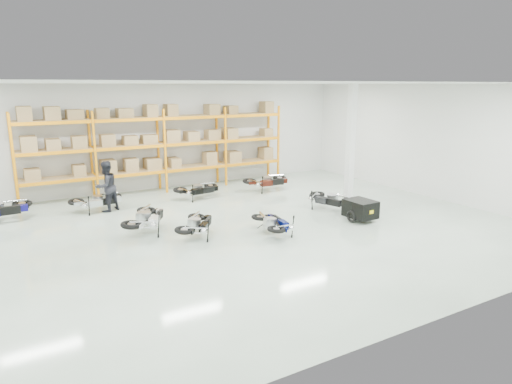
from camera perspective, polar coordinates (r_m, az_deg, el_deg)
room at (r=13.85m, az=-3.21°, el=4.08°), size 18.00×18.00×18.00m
pallet_rack at (r=19.77m, az=-11.77°, el=6.60°), size 11.28×0.98×3.62m
structural_column at (r=17.19m, az=11.72°, el=5.61°), size 0.25×0.25×4.50m
moto_blue_centre at (r=13.79m, az=2.22°, el=-3.49°), size 1.02×1.68×1.02m
moto_silver_left at (r=14.44m, az=-13.53°, el=-2.74°), size 1.79×2.06×1.20m
moto_black_far_left at (r=13.74m, az=-7.39°, el=-3.59°), size 1.64×1.78×1.05m
moto_touring_right at (r=16.77m, az=9.23°, el=-0.52°), size 1.30×1.84×1.08m
trailer at (r=15.63m, az=12.91°, el=-2.08°), size 0.88×1.68×0.70m
moto_back_b at (r=17.35m, az=-19.24°, el=-0.66°), size 1.75×1.05×1.07m
moto_back_c at (r=18.31m, az=-7.27°, el=0.67°), size 1.69×0.92×1.06m
moto_back_d at (r=19.57m, az=1.41°, el=1.72°), size 1.83×0.98×1.15m
person_back at (r=17.14m, az=-18.21°, el=0.66°), size 1.11×1.04×1.83m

